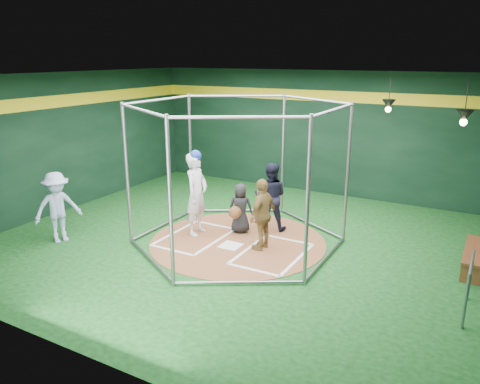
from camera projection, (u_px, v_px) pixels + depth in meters
The scene contains 15 objects.
room_shell at pixel (238, 163), 9.67m from camera, with size 10.10×9.10×3.53m.
clay_disc at pixel (238, 241), 10.15m from camera, with size 3.80×3.80×0.01m, color brown.
home_plate at pixel (231, 246), 9.90m from camera, with size 0.43×0.43×0.01m, color white.
batter_box_left at pixel (195, 237), 10.38m from camera, with size 1.17×1.77×0.01m.
batter_box_right at pixel (272, 254), 9.50m from camera, with size 1.17×1.77×0.01m.
batting_cage at pixel (238, 175), 9.73m from camera, with size 4.05×4.67×3.00m.
pendant_lamp_near at pixel (389, 104), 11.38m from camera, with size 0.34×0.34×0.90m.
pendant_lamp_far at pixel (464, 116), 9.20m from camera, with size 0.34×0.34×0.90m.
batter_figure at pixel (197, 193), 10.35m from camera, with size 0.49×0.71×1.92m.
visitor_leopard at pixel (263, 214), 9.57m from camera, with size 0.88×0.37×1.50m, color tan.
catcher_figure at pixel (240, 208), 10.52m from camera, with size 0.65×0.67×1.14m.
umpire at pixel (270, 196), 10.65m from camera, with size 0.77×0.60×1.57m, color black.
bystander_blue at pixel (58, 207), 9.98m from camera, with size 1.00×0.57×1.54m, color #A2B3D7.
dugout_bench at pixel (480, 246), 8.72m from camera, with size 0.37×1.57×0.91m.
steel_railing at pixel (469, 279), 7.19m from camera, with size 0.05×1.03×0.89m.
Camera 1 is at (4.62, -8.23, 3.90)m, focal length 35.00 mm.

